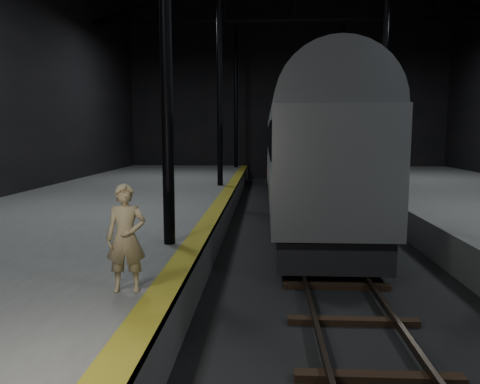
{
  "coord_description": "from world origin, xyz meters",
  "views": [
    {
      "loc": [
        -1.63,
        -14.34,
        3.5
      ],
      "look_at": [
        -2.27,
        -2.44,
        2.0
      ],
      "focal_mm": 35.0,
      "sensor_mm": 36.0,
      "label": 1
    }
  ],
  "objects": [
    {
      "name": "track",
      "position": [
        0.0,
        0.0,
        0.07
      ],
      "size": [
        2.4,
        43.0,
        0.24
      ],
      "color": "#3F3328",
      "rests_on": "ground"
    },
    {
      "name": "platform_left",
      "position": [
        -7.5,
        0.0,
        0.5
      ],
      "size": [
        9.0,
        43.8,
        1.0
      ],
      "primitive_type": "cube",
      "color": "#51514F",
      "rests_on": "ground"
    },
    {
      "name": "ground",
      "position": [
        0.0,
        0.0,
        0.0
      ],
      "size": [
        44.0,
        44.0,
        0.0
      ],
      "primitive_type": "plane",
      "color": "black",
      "rests_on": "ground"
    },
    {
      "name": "train",
      "position": [
        -0.0,
        6.16,
        3.06
      ],
      "size": [
        3.07,
        20.52,
        5.48
      ],
      "color": "#A7AAAF",
      "rests_on": "ground"
    },
    {
      "name": "woman",
      "position": [
        -3.81,
        -7.23,
        1.86
      ],
      "size": [
        0.67,
        0.48,
        1.72
      ],
      "primitive_type": "imported",
      "rotation": [
        0.0,
        0.0,
        0.11
      ],
      "color": "#9D8860",
      "rests_on": "platform_left"
    },
    {
      "name": "tactile_strip",
      "position": [
        -3.25,
        0.0,
        1.0
      ],
      "size": [
        0.5,
        43.8,
        0.01
      ],
      "primitive_type": "cube",
      "color": "olive",
      "rests_on": "platform_left"
    }
  ]
}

